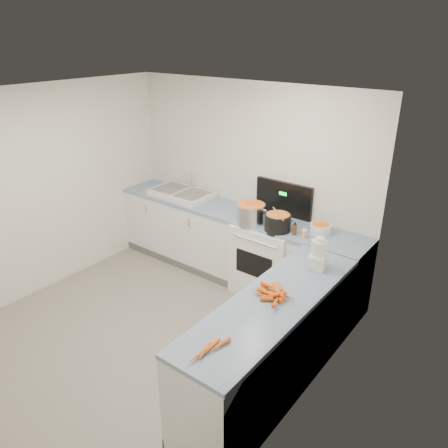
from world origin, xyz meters
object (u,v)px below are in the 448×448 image
Objects in this scene: black_pot at (278,223)px; steel_pot at (251,214)px; stove at (269,256)px; food_processor at (318,255)px; extract_bottle at (295,230)px; spice_jar at (304,234)px; mixing_bowl at (321,229)px; sink at (181,193)px.

steel_pot is at bearing -179.68° from black_pot.
stove is 1.29m from food_processor.
spice_jar is (0.13, -0.01, -0.02)m from extract_bottle.
sink is at bearing -178.56° from mixing_bowl.
sink is 1.65m from black_pot.
food_processor is at bearing -15.74° from sink.
steel_pot is at bearing -7.77° from sink.
food_processor is (0.94, -0.66, 0.60)m from stove.
food_processor is at bearing -24.13° from steel_pot.
extract_bottle is at bearing 1.38° from steel_pot.
steel_pot reaches higher than extract_bottle.
food_processor is (0.75, -0.50, 0.05)m from black_pot.
black_pot is 3.48× the size of spice_jar.
steel_pot is 0.36m from black_pot.
steel_pot reaches higher than spice_jar.
black_pot reaches higher than extract_bottle.
spice_jar is at bearing -111.86° from mixing_bowl.
steel_pot is (-0.18, -0.16, 0.57)m from stove.
steel_pot reaches higher than mixing_bowl.
steel_pot is 2.78× the size of extract_bottle.
mixing_bowl is 1.89× the size of extract_bottle.
spice_jar is (1.98, -0.17, 0.01)m from sink.
mixing_bowl is (2.07, 0.05, 0.02)m from sink.
extract_bottle is at bearing 136.28° from food_processor.
mixing_bowl is (0.62, 0.07, 0.52)m from stove.
stove reaches higher than mixing_bowl.
mixing_bowl is 2.72× the size of spice_jar.
extract_bottle reaches higher than mixing_bowl.
food_processor is at bearing -50.88° from spice_jar.
extract_bottle is at bearing 3.18° from black_pot.
steel_pot is 1.09× the size of food_processor.
steel_pot is 1.15× the size of black_pot.
spice_jar is (-0.09, -0.22, -0.01)m from mixing_bowl.
mixing_bowl is at bearing 114.00° from food_processor.
black_pot is at bearing -39.59° from stove.
steel_pot is at bearing -178.62° from extract_bottle.
spice_jar is 0.27× the size of food_processor.
stove is 4.55× the size of black_pot.
spice_jar is (0.34, 0.00, -0.04)m from black_pot.
black_pot reaches higher than mixing_bowl.
mixing_bowl is 0.24m from spice_jar.
sink reaches higher than mixing_bowl.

